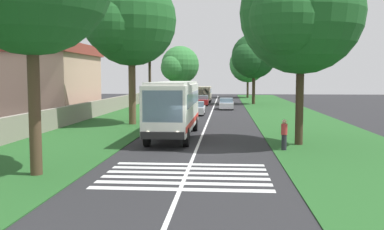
% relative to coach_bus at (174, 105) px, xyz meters
% --- Properties ---
extents(ground, '(160.00, 160.00, 0.00)m').
position_rel_coach_bus_xyz_m(ground, '(-5.09, -1.80, -2.15)').
color(ground, '#262628').
extents(grass_verge_left, '(120.00, 8.00, 0.04)m').
position_rel_coach_bus_xyz_m(grass_verge_left, '(9.91, 6.40, -2.13)').
color(grass_verge_left, '#235623').
rests_on(grass_verge_left, ground).
extents(grass_verge_right, '(120.00, 8.00, 0.04)m').
position_rel_coach_bus_xyz_m(grass_verge_right, '(9.91, -10.00, -2.13)').
color(grass_verge_right, '#235623').
rests_on(grass_verge_right, ground).
extents(centre_line, '(110.00, 0.16, 0.01)m').
position_rel_coach_bus_xyz_m(centre_line, '(9.91, -1.80, -2.14)').
color(centre_line, silver).
rests_on(centre_line, ground).
extents(coach_bus, '(11.16, 2.62, 3.73)m').
position_rel_coach_bus_xyz_m(coach_bus, '(0.00, 0.00, 0.00)').
color(coach_bus, silver).
rests_on(coach_bus, ground).
extents(zebra_crossing, '(4.95, 6.80, 0.01)m').
position_rel_coach_bus_xyz_m(zebra_crossing, '(-11.23, -1.80, -2.14)').
color(zebra_crossing, silver).
rests_on(zebra_crossing, ground).
extents(trailing_car_0, '(4.30, 1.78, 1.43)m').
position_rel_coach_bus_xyz_m(trailing_car_0, '(17.60, -0.27, -1.48)').
color(trailing_car_0, silver).
rests_on(trailing_car_0, ground).
extents(trailing_car_1, '(4.30, 1.78, 1.43)m').
position_rel_coach_bus_xyz_m(trailing_car_1, '(25.85, -3.51, -1.48)').
color(trailing_car_1, silver).
rests_on(trailing_car_1, ground).
extents(trailing_car_2, '(4.30, 1.78, 1.43)m').
position_rel_coach_bus_xyz_m(trailing_car_2, '(33.14, -0.07, -1.48)').
color(trailing_car_2, '#B21E1E').
rests_on(trailing_car_2, ground).
extents(trailing_minibus_0, '(6.00, 2.14, 2.53)m').
position_rel_coach_bus_xyz_m(trailing_minibus_0, '(41.40, 0.02, -0.60)').
color(trailing_minibus_0, '#BFB299').
rests_on(trailing_minibus_0, ground).
extents(roadside_tree_left_0, '(8.81, 7.56, 12.49)m').
position_rel_coach_bus_xyz_m(roadside_tree_left_0, '(7.56, 4.66, 6.40)').
color(roadside_tree_left_0, brown).
rests_on(roadside_tree_left_0, grass_verge_left).
extents(roadside_tree_left_1, '(7.03, 5.81, 8.78)m').
position_rel_coach_bus_xyz_m(roadside_tree_left_1, '(37.88, 3.76, 3.60)').
color(roadside_tree_left_1, brown).
rests_on(roadside_tree_left_1, grass_verge_left).
extents(roadside_tree_right_0, '(8.15, 7.15, 11.31)m').
position_rel_coach_bus_xyz_m(roadside_tree_right_0, '(-2.70, -7.62, 5.46)').
color(roadside_tree_right_0, '#3D2D1E').
rests_on(roadside_tree_right_0, grass_verge_right).
extents(roadside_tree_right_1, '(7.88, 6.61, 10.42)m').
position_rel_coach_bus_xyz_m(roadside_tree_right_1, '(36.12, -7.33, 4.82)').
color(roadside_tree_right_1, '#3D2D1E').
rests_on(roadside_tree_right_1, grass_verge_right).
extents(roadside_tree_right_2, '(8.91, 7.17, 10.15)m').
position_rel_coach_bus_xyz_m(roadside_tree_right_2, '(56.89, -7.50, 4.24)').
color(roadside_tree_right_2, '#4C3826').
rests_on(roadside_tree_right_2, grass_verge_right).
extents(utility_pole, '(0.24, 1.40, 8.30)m').
position_rel_coach_bus_xyz_m(utility_pole, '(9.90, 3.40, 2.19)').
color(utility_pole, '#473828').
rests_on(utility_pole, grass_verge_left).
extents(roadside_wall, '(70.00, 0.40, 1.60)m').
position_rel_coach_bus_xyz_m(roadside_wall, '(14.91, 9.80, -1.31)').
color(roadside_wall, gray).
rests_on(roadside_wall, grass_verge_left).
extents(roadside_building, '(12.44, 7.89, 7.43)m').
position_rel_coach_bus_xyz_m(roadside_building, '(15.87, 15.00, 1.63)').
color(roadside_building, tan).
rests_on(roadside_building, ground).
extents(pedestrian, '(0.34, 0.34, 1.69)m').
position_rel_coach_bus_xyz_m(pedestrian, '(-4.86, -6.62, -1.24)').
color(pedestrian, '#26262D').
rests_on(pedestrian, grass_verge_right).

